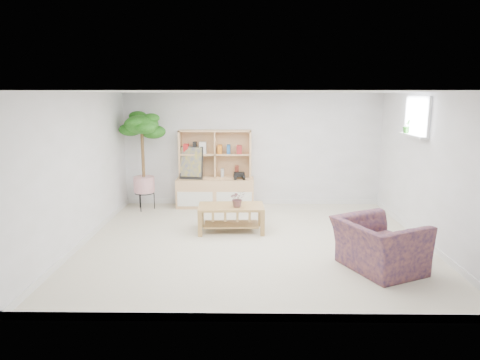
{
  "coord_description": "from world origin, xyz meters",
  "views": [
    {
      "loc": [
        -0.14,
        -6.64,
        2.36
      ],
      "look_at": [
        -0.24,
        0.6,
        0.91
      ],
      "focal_mm": 32.0,
      "sensor_mm": 36.0,
      "label": 1
    }
  ],
  "objects_px": {
    "storage_unit": "(215,169)",
    "coffee_table": "(231,218)",
    "floor_tree": "(143,161)",
    "armchair": "(379,242)"
  },
  "relations": [
    {
      "from": "storage_unit",
      "to": "armchair",
      "type": "height_order",
      "value": "storage_unit"
    },
    {
      "from": "storage_unit",
      "to": "coffee_table",
      "type": "distance_m",
      "value": 1.82
    },
    {
      "from": "coffee_table",
      "to": "armchair",
      "type": "relative_size",
      "value": 1.06
    },
    {
      "from": "floor_tree",
      "to": "armchair",
      "type": "relative_size",
      "value": 1.9
    },
    {
      "from": "coffee_table",
      "to": "floor_tree",
      "type": "distance_m",
      "value": 2.46
    },
    {
      "from": "floor_tree",
      "to": "armchair",
      "type": "bearing_deg",
      "value": -38.08
    },
    {
      "from": "storage_unit",
      "to": "floor_tree",
      "type": "xyz_separation_m",
      "value": [
        -1.45,
        -0.26,
        0.2
      ]
    },
    {
      "from": "floor_tree",
      "to": "armchair",
      "type": "xyz_separation_m",
      "value": [
        3.92,
        -3.07,
        -0.62
      ]
    },
    {
      "from": "coffee_table",
      "to": "storage_unit",
      "type": "bearing_deg",
      "value": 100.65
    },
    {
      "from": "storage_unit",
      "to": "coffee_table",
      "type": "height_order",
      "value": "storage_unit"
    }
  ]
}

